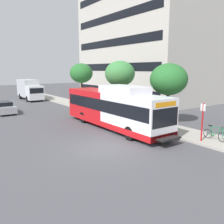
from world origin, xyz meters
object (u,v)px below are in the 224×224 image
object	(u,v)px
bus_stop_sign_pole	(202,119)
street_tree_far_block	(81,73)
box_truck_background	(30,89)
street_tree_mid_block	(120,74)
street_tree_near_stop	(169,80)
transit_bus	(114,108)
bicycle_parked	(215,134)
parked_car_far_lane	(4,107)

from	to	relation	value
bus_stop_sign_pole	street_tree_far_block	distance (m)	21.22
box_truck_background	street_tree_far_block	bearing A→B (deg)	-62.24
street_tree_mid_block	street_tree_near_stop	bearing A→B (deg)	-90.55
transit_bus	bus_stop_sign_pole	world-z (taller)	transit_bus
bus_stop_sign_pole	street_tree_near_stop	distance (m)	5.80
street_tree_far_block	box_truck_background	size ratio (longest dim) A/B	0.80
bicycle_parked	street_tree_far_block	distance (m)	21.73
street_tree_far_block	parked_car_far_lane	xyz separation A→B (m)	(-10.68, -1.40, -3.69)
bicycle_parked	street_tree_near_stop	world-z (taller)	street_tree_near_stop
bus_stop_sign_pole	street_tree_far_block	size ratio (longest dim) A/B	0.46
parked_car_far_lane	street_tree_mid_block	bearing A→B (deg)	-35.46
parked_car_far_lane	bus_stop_sign_pole	bearing A→B (deg)	-66.35
bicycle_parked	street_tree_near_stop	size ratio (longest dim) A/B	0.33
parked_car_far_lane	street_tree_far_block	bearing A→B (deg)	7.49
street_tree_far_block	box_truck_background	bearing A→B (deg)	117.76
street_tree_mid_block	box_truck_background	bearing A→B (deg)	104.69
transit_bus	box_truck_background	world-z (taller)	transit_bus
bicycle_parked	street_tree_near_stop	xyz separation A→B (m)	(1.12, 5.30, 3.48)
transit_bus	street_tree_near_stop	distance (m)	5.40
bicycle_parked	street_tree_mid_block	distance (m)	13.00
bicycle_parked	street_tree_mid_block	bearing A→B (deg)	84.51
bicycle_parked	street_tree_mid_block	xyz separation A→B (m)	(1.19, 12.36, 3.86)
street_tree_far_block	box_truck_background	xyz separation A→B (m)	(-4.72, 8.97, -2.61)
transit_bus	bus_stop_sign_pole	bearing A→B (deg)	-70.37
street_tree_mid_block	box_truck_background	size ratio (longest dim) A/B	0.81
transit_bus	street_tree_far_block	world-z (taller)	street_tree_far_block
bus_stop_sign_pole	street_tree_near_stop	size ratio (longest dim) A/B	0.49
street_tree_far_block	box_truck_background	distance (m)	10.47
bicycle_parked	street_tree_far_block	size ratio (longest dim) A/B	0.31
street_tree_near_stop	street_tree_mid_block	bearing A→B (deg)	89.45
bus_stop_sign_pole	bicycle_parked	distance (m)	1.50
transit_bus	parked_car_far_lane	world-z (taller)	transit_bus
street_tree_mid_block	street_tree_far_block	xyz separation A→B (m)	(0.01, 9.01, -0.07)
bicycle_parked	parked_car_far_lane	bearing A→B (deg)	115.43
street_tree_far_block	bus_stop_sign_pole	bearing A→B (deg)	-95.80
street_tree_near_stop	parked_car_far_lane	xyz separation A→B (m)	(-10.61, 14.67, -3.38)
bus_stop_sign_pole	street_tree_far_block	bearing A→B (deg)	84.20
transit_bus	bicycle_parked	world-z (taller)	transit_bus
street_tree_mid_block	parked_car_far_lane	size ratio (longest dim) A/B	1.27
street_tree_near_stop	street_tree_mid_block	distance (m)	7.07
parked_car_far_lane	box_truck_background	xyz separation A→B (m)	(5.96, 10.38, 1.08)
transit_bus	parked_car_far_lane	distance (m)	14.19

